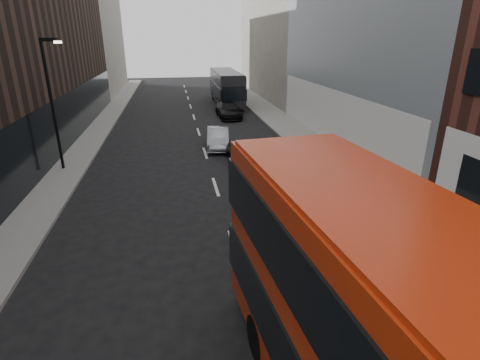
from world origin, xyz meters
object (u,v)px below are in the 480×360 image
street_lamp (52,97)px  car_a (239,151)px  car_c (228,110)px  grey_bus (226,87)px  car_b (218,138)px

street_lamp → car_a: (10.18, 0.07, -3.56)m
car_a → car_c: 13.21m
street_lamp → grey_bus: bearing=59.1°
street_lamp → car_c: bearing=49.1°
car_a → car_c: bearing=85.1°
street_lamp → grey_bus: street_lamp is taller
grey_bus → street_lamp: bearing=-120.3°
street_lamp → car_c: (11.45, 13.22, -3.47)m
car_b → car_c: bearing=84.4°
car_b → grey_bus: bearing=86.8°
grey_bus → car_b: grey_bus is taller
grey_bus → car_b: 17.77m
street_lamp → car_b: size_ratio=1.69×
street_lamp → car_a: 10.79m
street_lamp → car_b: bearing=18.9°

